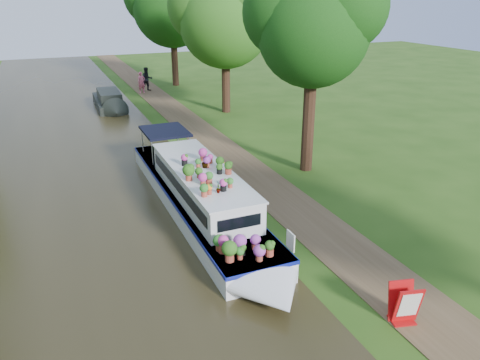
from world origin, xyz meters
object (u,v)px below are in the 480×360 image
object	(u,v)px
plant_boat	(202,195)
pedestrian_pink	(142,82)
second_boat	(110,101)
pedestrian_dark	(147,79)
sandwich_board	(405,305)

from	to	relation	value
plant_boat	pedestrian_pink	bearing A→B (deg)	83.33
plant_boat	pedestrian_pink	world-z (taller)	plant_boat
second_boat	pedestrian_dark	bearing A→B (deg)	54.30
plant_boat	second_boat	xyz separation A→B (m)	(-0.50, 19.12, -0.35)
plant_boat	second_boat	world-z (taller)	plant_boat
plant_boat	second_boat	bearing A→B (deg)	91.50
plant_boat	second_boat	distance (m)	19.13
sandwich_board	pedestrian_pink	world-z (taller)	pedestrian_pink
second_boat	sandwich_board	bearing A→B (deg)	-81.33
second_boat	sandwich_board	distance (m)	26.96
sandwich_board	pedestrian_dark	bearing A→B (deg)	102.60
second_boat	pedestrian_dark	xyz separation A→B (m)	(3.85, 5.01, 0.49)
second_boat	sandwich_board	world-z (taller)	second_boat
plant_boat	second_boat	size ratio (longest dim) A/B	2.11
pedestrian_dark	pedestrian_pink	bearing A→B (deg)	-141.63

